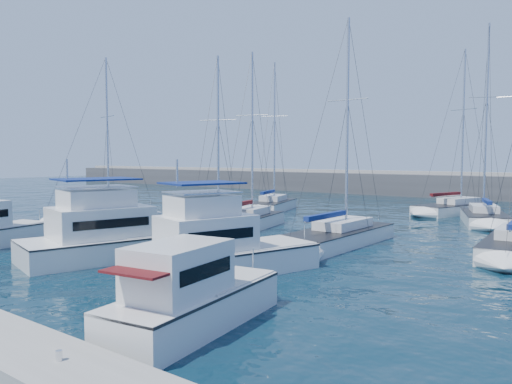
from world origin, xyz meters
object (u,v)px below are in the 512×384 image
Objects in this scene: motor_yacht_port_inner at (116,237)px; sailboat_back_c at (484,217)px; sailboat_mid_b at (248,221)px; sailboat_mid_c at (215,229)px; sailboat_mid_d at (339,237)px; motor_yacht_stbd_inner at (219,251)px; sailboat_mid_a at (101,215)px; sailboat_back_a at (272,205)px; sailboat_back_b at (455,208)px; motor_yacht_stbd_outer at (190,299)px.

motor_yacht_port_inner is 0.68× the size of sailboat_back_c.
sailboat_mid_b is 1.09× the size of sailboat_mid_c.
motor_yacht_stbd_inner is at bearing -92.58° from sailboat_mid_d.
sailboat_mid_a is 0.92× the size of sailboat_back_a.
motor_yacht_port_inner is at bearing -124.68° from sailboat_mid_d.
motor_yacht_port_inner is at bearing -134.90° from sailboat_back_c.
sailboat_back_a is 0.96× the size of sailboat_back_b.
sailboat_back_b is at bearing 49.30° from sailboat_mid_b.
sailboat_mid_b reaches higher than motor_yacht_stbd_outer.
sailboat_mid_d reaches higher than sailboat_mid_a.
sailboat_mid_b reaches higher than motor_yacht_port_inner.
sailboat_mid_a reaches higher than sailboat_mid_b.
sailboat_back_c is at bearing 35.26° from sailboat_mid_c.
sailboat_back_a is at bearing 137.79° from motor_yacht_stbd_inner.
sailboat_back_c is (13.02, 17.91, 0.03)m from sailboat_mid_c.
sailboat_back_c is at bearing 73.41° from sailboat_mid_d.
sailboat_back_c is (26.50, 17.42, 0.03)m from sailboat_mid_a.
sailboat_back_c is at bearing 46.73° from sailboat_mid_a.
sailboat_mid_d is 16.33m from sailboat_back_c.
sailboat_mid_c reaches higher than motor_yacht_port_inner.
sailboat_mid_a is 13.32m from sailboat_mid_b.
motor_yacht_stbd_inner is at bearing -8.91° from sailboat_mid_a.
motor_yacht_stbd_inner is 7.18m from motor_yacht_stbd_outer.
sailboat_back_b reaches higher than sailboat_mid_d.
sailboat_mid_a is 13.48m from sailboat_mid_c.
sailboat_back_b is at bearing 88.40° from sailboat_mid_d.
sailboat_back_c reaches higher than sailboat_back_a.
motor_yacht_stbd_inner is 0.58× the size of sailboat_back_b.
motor_yacht_port_inner is 1.58× the size of motor_yacht_stbd_outer.
sailboat_back_a is (-14.20, 24.19, -0.60)m from motor_yacht_stbd_inner.
sailboat_back_c is (1.43, 31.98, -0.39)m from motor_yacht_stbd_outer.
sailboat_mid_d is at bearing -2.82° from sailboat_mid_c.
motor_yacht_stbd_outer is 32.01m from sailboat_back_c.
motor_yacht_port_inner is at bearing -105.54° from sailboat_mid_c.
motor_yacht_stbd_inner is at bearing -65.90° from sailboat_mid_c.
sailboat_back_b reaches higher than sailboat_mid_a.
sailboat_mid_a is 0.89× the size of sailboat_back_b.
sailboat_back_b reaches higher than motor_yacht_stbd_outer.
motor_yacht_port_inner is 25.55m from sailboat_back_a.
sailboat_mid_a is 31.71m from sailboat_back_c.
motor_yacht_stbd_inner is 26.63m from sailboat_back_c.
sailboat_mid_a reaches higher than motor_yacht_stbd_outer.
sailboat_back_a is at bearing -133.51° from sailboat_back_b.
sailboat_mid_d reaches higher than motor_yacht_stbd_outer.
sailboat_back_a reaches higher than motor_yacht_stbd_inner.
motor_yacht_port_inner is 33.68m from sailboat_back_b.
motor_yacht_stbd_inner is at bearing -121.33° from sailboat_back_c.
motor_yacht_stbd_outer is 16.76m from sailboat_mid_d.
sailboat_mid_b is (12.61, 4.29, -0.00)m from sailboat_mid_a.
sailboat_mid_c is 0.79× the size of sailboat_back_b.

